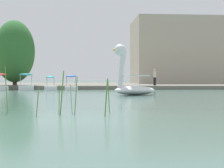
{
  "coord_description": "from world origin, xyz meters",
  "views": [
    {
      "loc": [
        1.36,
        -9.34,
        1.14
      ],
      "look_at": [
        1.91,
        18.1,
        0.67
      ],
      "focal_mm": 53.46,
      "sensor_mm": 36.0,
      "label": 1
    }
  ],
  "objects_px": {
    "tree_willow_near_path": "(15,51)",
    "person_on_path": "(155,77)",
    "swan_boat": "(131,82)",
    "pedal_boat_red": "(1,86)",
    "pedal_boat_cyan": "(50,86)",
    "pedal_boat_blue": "(71,86)",
    "pedal_boat_teal": "(26,85)"
  },
  "relations": [
    {
      "from": "pedal_boat_blue",
      "to": "swan_boat",
      "type": "bearing_deg",
      "value": -61.91
    },
    {
      "from": "pedal_boat_blue",
      "to": "person_on_path",
      "type": "distance_m",
      "value": 9.21
    },
    {
      "from": "pedal_boat_cyan",
      "to": "pedal_boat_teal",
      "type": "height_order",
      "value": "pedal_boat_teal"
    },
    {
      "from": "pedal_boat_blue",
      "to": "tree_willow_near_path",
      "type": "height_order",
      "value": "tree_willow_near_path"
    },
    {
      "from": "pedal_boat_blue",
      "to": "pedal_boat_cyan",
      "type": "relative_size",
      "value": 0.9
    },
    {
      "from": "pedal_boat_red",
      "to": "tree_willow_near_path",
      "type": "distance_m",
      "value": 5.72
    },
    {
      "from": "swan_boat",
      "to": "pedal_boat_blue",
      "type": "bearing_deg",
      "value": 118.09
    },
    {
      "from": "swan_boat",
      "to": "pedal_boat_cyan",
      "type": "bearing_deg",
      "value": 127.39
    },
    {
      "from": "pedal_boat_blue",
      "to": "pedal_boat_red",
      "type": "distance_m",
      "value": 6.66
    },
    {
      "from": "tree_willow_near_path",
      "to": "swan_boat",
      "type": "bearing_deg",
      "value": -49.57
    },
    {
      "from": "swan_boat",
      "to": "pedal_boat_red",
      "type": "xyz_separation_m",
      "value": [
        -11.74,
        9.24,
        -0.45
      ]
    },
    {
      "from": "pedal_boat_red",
      "to": "pedal_boat_cyan",
      "type": "bearing_deg",
      "value": -0.13
    },
    {
      "from": "tree_willow_near_path",
      "to": "person_on_path",
      "type": "height_order",
      "value": "tree_willow_near_path"
    },
    {
      "from": "pedal_boat_cyan",
      "to": "person_on_path",
      "type": "distance_m",
      "value": 11.16
    },
    {
      "from": "pedal_boat_red",
      "to": "pedal_boat_teal",
      "type": "bearing_deg",
      "value": 0.66
    },
    {
      "from": "swan_boat",
      "to": "pedal_boat_cyan",
      "type": "xyz_separation_m",
      "value": [
        -7.05,
        9.23,
        -0.53
      ]
    },
    {
      "from": "pedal_boat_teal",
      "to": "pedal_boat_blue",
      "type": "bearing_deg",
      "value": 3.71
    },
    {
      "from": "pedal_boat_blue",
      "to": "pedal_boat_red",
      "type": "bearing_deg",
      "value": -177.37
    },
    {
      "from": "pedal_boat_blue",
      "to": "person_on_path",
      "type": "relative_size",
      "value": 1.13
    },
    {
      "from": "pedal_boat_teal",
      "to": "person_on_path",
      "type": "relative_size",
      "value": 1.42
    },
    {
      "from": "pedal_boat_teal",
      "to": "pedal_boat_red",
      "type": "bearing_deg",
      "value": -179.34
    },
    {
      "from": "pedal_boat_blue",
      "to": "pedal_boat_teal",
      "type": "height_order",
      "value": "pedal_boat_teal"
    },
    {
      "from": "swan_boat",
      "to": "tree_willow_near_path",
      "type": "height_order",
      "value": "tree_willow_near_path"
    },
    {
      "from": "swan_boat",
      "to": "tree_willow_near_path",
      "type": "distance_m",
      "value": 18.24
    },
    {
      "from": "pedal_boat_red",
      "to": "person_on_path",
      "type": "distance_m",
      "value": 15.67
    },
    {
      "from": "pedal_boat_blue",
      "to": "person_on_path",
      "type": "height_order",
      "value": "person_on_path"
    },
    {
      "from": "swan_boat",
      "to": "tree_willow_near_path",
      "type": "xyz_separation_m",
      "value": [
        -11.65,
        13.67,
        3.17
      ]
    },
    {
      "from": "tree_willow_near_path",
      "to": "person_on_path",
      "type": "distance_m",
      "value": 15.43
    },
    {
      "from": "pedal_boat_blue",
      "to": "tree_willow_near_path",
      "type": "bearing_deg",
      "value": 147.8
    },
    {
      "from": "tree_willow_near_path",
      "to": "pedal_boat_cyan",
      "type": "bearing_deg",
      "value": -44.05
    },
    {
      "from": "swan_boat",
      "to": "pedal_boat_red",
      "type": "height_order",
      "value": "swan_boat"
    },
    {
      "from": "pedal_boat_red",
      "to": "tree_willow_near_path",
      "type": "relative_size",
      "value": 0.33
    }
  ]
}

